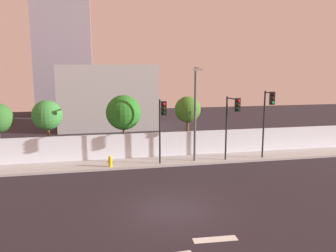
% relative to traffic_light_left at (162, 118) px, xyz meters
% --- Properties ---
extents(ground_plane, '(80.00, 80.00, 0.00)m').
position_rel_traffic_light_left_xyz_m(ground_plane, '(-0.82, -6.83, -3.42)').
color(ground_plane, '#262026').
extents(sidewalk, '(36.00, 2.40, 0.15)m').
position_rel_traffic_light_left_xyz_m(sidewalk, '(-0.82, 1.37, -3.35)').
color(sidewalk, '#A9A9A9').
rests_on(sidewalk, ground).
extents(perimeter_wall, '(36.00, 0.18, 1.80)m').
position_rel_traffic_light_left_xyz_m(perimeter_wall, '(-0.82, 2.66, -2.37)').
color(perimeter_wall, silver).
rests_on(perimeter_wall, sidewalk).
extents(traffic_light_left, '(0.34, 1.56, 4.46)m').
position_rel_traffic_light_left_xyz_m(traffic_light_left, '(0.00, 0.00, 0.00)').
color(traffic_light_left, black).
rests_on(traffic_light_left, sidewalk).
extents(traffic_light_center, '(0.35, 1.27, 4.94)m').
position_rel_traffic_light_left_xyz_m(traffic_light_center, '(7.73, 0.18, 0.31)').
color(traffic_light_center, black).
rests_on(traffic_light_center, sidewalk).
extents(traffic_light_right, '(0.43, 1.71, 4.58)m').
position_rel_traffic_light_left_xyz_m(traffic_light_right, '(4.92, -0.07, 0.09)').
color(traffic_light_right, black).
rests_on(traffic_light_right, sidewalk).
extents(street_lamp_curbside, '(0.70, 1.79, 6.61)m').
position_rel_traffic_light_left_xyz_m(street_lamp_curbside, '(2.50, 0.69, 0.63)').
color(street_lamp_curbside, '#4C4C51').
rests_on(street_lamp_curbside, sidewalk).
extents(fire_hydrant, '(0.44, 0.26, 0.75)m').
position_rel_traffic_light_left_xyz_m(fire_hydrant, '(-3.44, 0.57, -2.87)').
color(fire_hydrant, gold).
rests_on(fire_hydrant, sidewalk).
extents(roadside_tree_midleft, '(2.16, 2.16, 4.44)m').
position_rel_traffic_light_left_xyz_m(roadside_tree_midleft, '(-7.70, 3.57, -0.08)').
color(roadside_tree_midleft, brown).
rests_on(roadside_tree_midleft, ground).
extents(roadside_tree_midright, '(2.62, 2.62, 4.71)m').
position_rel_traffic_light_left_xyz_m(roadside_tree_midright, '(-2.25, 3.57, -0.03)').
color(roadside_tree_midright, brown).
rests_on(roadside_tree_midright, ground).
extents(roadside_tree_rightmost, '(2.02, 2.02, 4.52)m').
position_rel_traffic_light_left_xyz_m(roadside_tree_rightmost, '(2.72, 3.57, 0.06)').
color(roadside_tree_rightmost, brown).
rests_on(roadside_tree_rightmost, ground).
extents(low_building_distant, '(10.47, 6.00, 6.98)m').
position_rel_traffic_light_left_xyz_m(low_building_distant, '(-2.91, 16.66, 0.06)').
color(low_building_distant, '#A3A3A3').
rests_on(low_building_distant, ground).
extents(tower_on_skyline, '(7.60, 5.00, 27.14)m').
position_rel_traffic_light_left_xyz_m(tower_on_skyline, '(-8.39, 28.66, 10.14)').
color(tower_on_skyline, gray).
rests_on(tower_on_skyline, ground).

